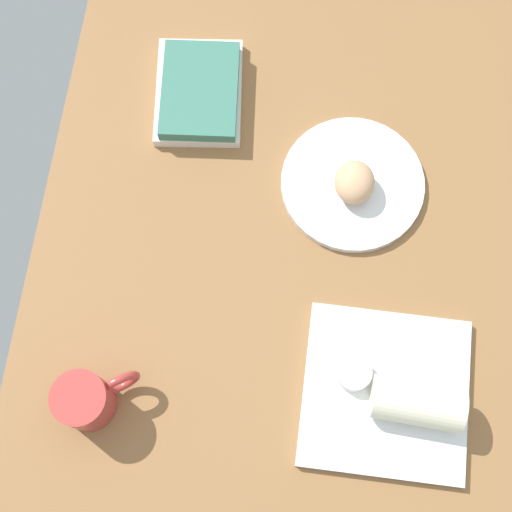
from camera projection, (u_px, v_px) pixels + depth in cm
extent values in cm
cube|color=olive|center=(319.00, 203.00, 125.09)|extent=(110.00, 90.00, 4.00)
cylinder|color=white|center=(352.00, 184.00, 123.23)|extent=(23.53, 23.53, 1.40)
ellipsoid|color=tan|center=(355.00, 182.00, 119.79)|extent=(7.93, 7.07, 5.10)
cube|color=white|center=(385.00, 393.00, 113.04)|extent=(24.63, 24.63, 1.60)
cylinder|color=silver|center=(354.00, 373.00, 111.87)|extent=(5.27, 5.27, 2.45)
cylinder|color=#BD6A32|center=(354.00, 373.00, 110.99)|extent=(4.32, 4.32, 0.40)
cylinder|color=beige|center=(418.00, 403.00, 108.65)|extent=(7.01, 13.52, 6.33)
cube|color=silver|center=(199.00, 92.00, 127.87)|extent=(21.01, 16.41, 2.02)
cube|color=#387260|center=(200.00, 90.00, 125.58)|extent=(18.73, 14.11, 2.27)
cylinder|color=#B23833|center=(84.00, 401.00, 109.00)|extent=(8.08, 8.08, 9.03)
cylinder|color=olive|center=(78.00, 398.00, 105.26)|extent=(6.62, 6.62, 0.40)
torus|color=#B23833|center=(119.00, 384.00, 109.74)|extent=(4.69, 6.16, 6.62)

